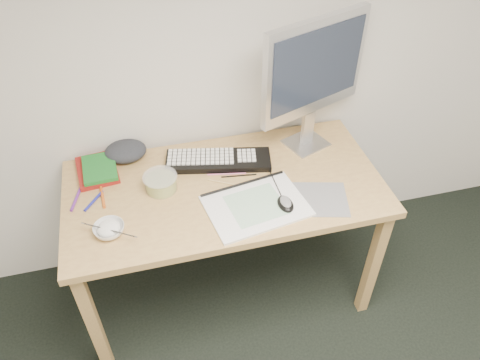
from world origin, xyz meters
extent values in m
plane|color=silver|center=(0.00, 1.80, 1.30)|extent=(3.60, 0.00, 3.60)
cube|color=tan|center=(-0.83, 1.13, 0.36)|extent=(0.05, 0.05, 0.71)
cube|color=tan|center=(0.47, 1.13, 0.36)|extent=(0.05, 0.05, 0.71)
cube|color=tan|center=(-0.83, 1.73, 0.36)|extent=(0.05, 0.05, 0.71)
cube|color=tan|center=(0.47, 1.73, 0.36)|extent=(0.05, 0.05, 0.71)
cube|color=tan|center=(-0.18, 1.43, 0.73)|extent=(1.40, 0.70, 0.03)
cube|color=slate|center=(0.19, 1.24, 0.75)|extent=(0.28, 0.26, 0.00)
cube|color=white|center=(-0.08, 1.27, 0.76)|extent=(0.45, 0.36, 0.01)
cube|color=black|center=(-0.18, 1.59, 0.76)|extent=(0.51, 0.25, 0.03)
cube|color=silver|center=(0.27, 1.63, 0.75)|extent=(0.24, 0.22, 0.01)
cube|color=silver|center=(0.27, 1.63, 0.84)|extent=(0.07, 0.04, 0.18)
cube|color=silver|center=(0.27, 1.63, 1.16)|extent=(0.52, 0.23, 0.44)
cube|color=black|center=(0.27, 1.63, 1.18)|extent=(0.46, 0.18, 0.35)
ellipsoid|color=black|center=(0.03, 1.24, 0.78)|extent=(0.07, 0.10, 0.03)
imported|color=white|center=(-0.69, 1.27, 0.77)|extent=(0.14, 0.14, 0.04)
cylinder|color=silver|center=(-0.68, 1.25, 0.79)|extent=(0.21, 0.14, 0.02)
cylinder|color=#E8E252|center=(-0.46, 1.48, 0.79)|extent=(0.19, 0.19, 0.07)
cube|color=maroon|center=(-0.72, 1.66, 0.76)|extent=(0.20, 0.25, 0.02)
cube|color=#1A6924|center=(-0.71, 1.65, 0.78)|extent=(0.16, 0.21, 0.02)
ellipsoid|color=#2A2D32|center=(-0.59, 1.74, 0.78)|extent=(0.18, 0.16, 0.07)
cylinder|color=pink|center=(-0.16, 1.50, 0.75)|extent=(0.17, 0.04, 0.01)
cylinder|color=tan|center=(-0.17, 1.44, 0.75)|extent=(0.15, 0.09, 0.01)
cylinder|color=black|center=(-0.11, 1.47, 0.75)|extent=(0.16, 0.03, 0.01)
cylinder|color=#1B1F96|center=(-0.75, 1.47, 0.76)|extent=(0.09, 0.11, 0.01)
cylinder|color=#CA5617|center=(-0.71, 1.48, 0.76)|extent=(0.02, 0.13, 0.01)
cylinder|color=#602589|center=(-0.82, 1.50, 0.76)|extent=(0.05, 0.14, 0.01)
camera|label=1|loc=(-0.49, -0.06, 2.15)|focal=35.00mm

